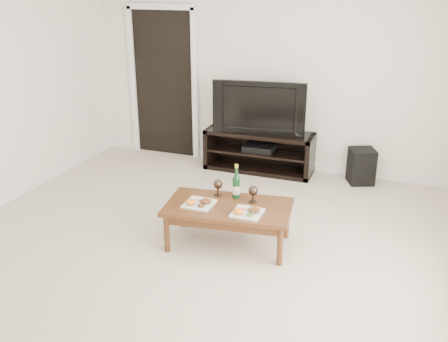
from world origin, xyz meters
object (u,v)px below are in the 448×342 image
media_console (259,151)px  subwoofer (361,166)px  television (260,106)px  coffee_table (228,225)px

media_console → subwoofer: media_console is taller
television → coffee_table: size_ratio=1.01×
media_console → coffee_table: media_console is taller
media_console → coffee_table: size_ratio=1.21×
media_console → television: bearing=0.0°
media_console → television: size_ratio=1.21×
media_console → coffee_table: 2.07m
coffee_table → television: bearing=98.4°
television → subwoofer: 1.50m
subwoofer → coffee_table: size_ratio=0.38×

